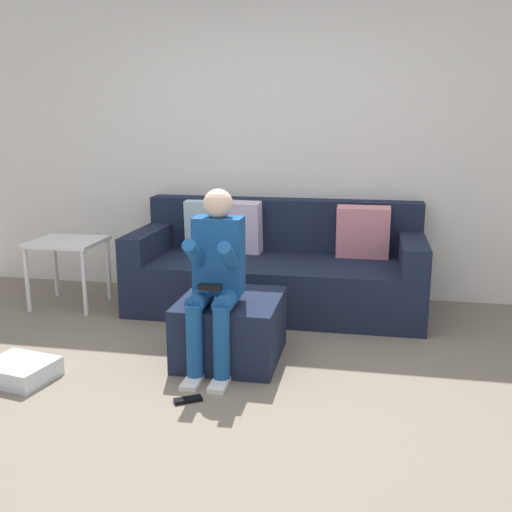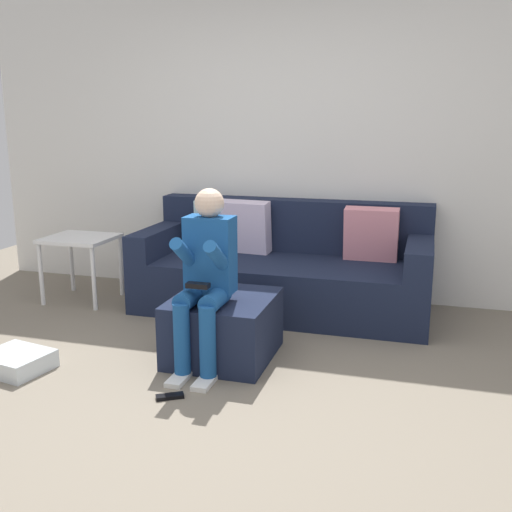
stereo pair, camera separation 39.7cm
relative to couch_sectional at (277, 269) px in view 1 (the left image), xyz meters
The scene contains 8 objects.
ground_plane 1.83m from the couch_sectional, 91.58° to the right, with size 7.48×7.48×0.00m, color slate.
wall_back 1.10m from the couch_sectional, 96.13° to the left, with size 5.75×0.10×2.64m, color silver.
couch_sectional is the anchor object (origin of this frame).
ottoman 1.16m from the couch_sectional, 96.14° to the right, with size 0.64×0.69×0.41m, color #192138.
person_seated 1.37m from the couch_sectional, 97.49° to the right, with size 0.30×0.55×1.13m.
storage_bin 2.17m from the couch_sectional, 127.13° to the right, with size 0.39×0.34×0.11m, color silver.
side_table 1.75m from the couch_sectional, behind, with size 0.56×0.51×0.56m.
remote_near_ottoman 1.84m from the couch_sectional, 96.86° to the right, with size 0.16×0.06×0.02m, color black.
Camera 1 is at (0.78, -2.92, 1.54)m, focal length 41.74 mm.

